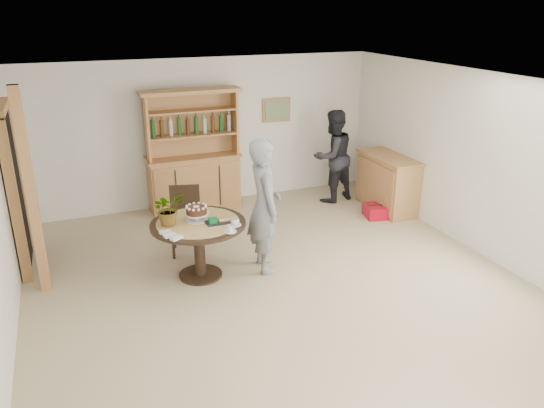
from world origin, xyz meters
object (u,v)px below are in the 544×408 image
at_px(dining_chair, 185,215).
at_px(adult_person, 333,156).
at_px(hutch, 194,170).
at_px(red_suitcase, 383,211).
at_px(sideboard, 387,182).
at_px(teen_boy, 264,206).
at_px(dining_table, 199,233).

height_order(dining_chair, adult_person, adult_person).
distance_m(hutch, red_suitcase, 3.25).
xyz_separation_m(hutch, sideboard, (3.04, -1.24, -0.22)).
xyz_separation_m(sideboard, dining_chair, (-3.56, -0.35, 0.06)).
distance_m(hutch, teen_boy, 2.55).
bearing_deg(hutch, red_suitcase, -28.72).
relative_size(sideboard, teen_boy, 0.71).
bearing_deg(dining_chair, hutch, 85.90).
relative_size(dining_chair, teen_boy, 0.53).
relative_size(dining_table, teen_boy, 0.68).
bearing_deg(dining_chair, adult_person, 34.43).
bearing_deg(teen_boy, adult_person, -39.17).
bearing_deg(hutch, dining_chair, -108.03).
bearing_deg(red_suitcase, dining_table, -153.24).
bearing_deg(dining_chair, red_suitcase, 14.94).
height_order(sideboard, adult_person, adult_person).
height_order(sideboard, dining_chair, dining_chair).
bearing_deg(dining_table, red_suitcase, 14.86).
xyz_separation_m(sideboard, adult_person, (-0.68, 0.73, 0.34)).
distance_m(hutch, sideboard, 3.29).
height_order(hutch, red_suitcase, hutch).
relative_size(hutch, adult_person, 1.25).
bearing_deg(dining_chair, teen_boy, -34.21).
distance_m(teen_boy, red_suitcase, 2.79).
relative_size(adult_person, red_suitcase, 2.44).
distance_m(sideboard, dining_table, 3.77).
relative_size(sideboard, dining_chair, 1.33).
bearing_deg(teen_boy, dining_table, 89.79).
bearing_deg(red_suitcase, hutch, 163.17).
xyz_separation_m(hutch, adult_person, (2.36, -0.51, 0.13)).
height_order(dining_table, red_suitcase, dining_table).
relative_size(dining_table, red_suitcase, 1.79).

